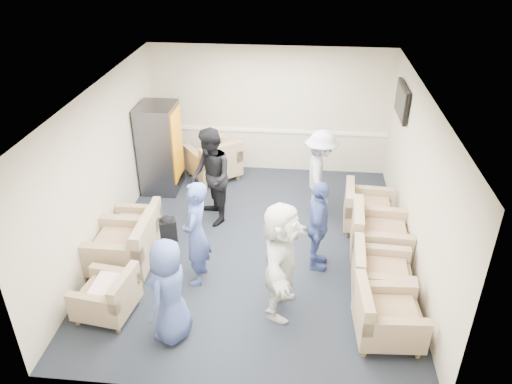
# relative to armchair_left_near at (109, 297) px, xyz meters

# --- Properties ---
(floor) EXTENTS (6.00, 6.00, 0.00)m
(floor) POSITION_rel_armchair_left_near_xyz_m (1.87, 1.82, -0.30)
(floor) COLOR black
(floor) RESTS_ON ground
(ceiling) EXTENTS (6.00, 6.00, 0.00)m
(ceiling) POSITION_rel_armchair_left_near_xyz_m (1.87, 1.82, 2.40)
(ceiling) COLOR white
(ceiling) RESTS_ON back_wall
(back_wall) EXTENTS (5.00, 0.02, 2.70)m
(back_wall) POSITION_rel_armchair_left_near_xyz_m (1.87, 4.82, 1.05)
(back_wall) COLOR beige
(back_wall) RESTS_ON floor
(front_wall) EXTENTS (5.00, 0.02, 2.70)m
(front_wall) POSITION_rel_armchair_left_near_xyz_m (1.87, -1.18, 1.05)
(front_wall) COLOR beige
(front_wall) RESTS_ON floor
(left_wall) EXTENTS (0.02, 6.00, 2.70)m
(left_wall) POSITION_rel_armchair_left_near_xyz_m (-0.63, 1.82, 1.05)
(left_wall) COLOR beige
(left_wall) RESTS_ON floor
(right_wall) EXTENTS (0.02, 6.00, 2.70)m
(right_wall) POSITION_rel_armchair_left_near_xyz_m (4.37, 1.82, 1.05)
(right_wall) COLOR beige
(right_wall) RESTS_ON floor
(chair_rail) EXTENTS (4.98, 0.04, 0.06)m
(chair_rail) POSITION_rel_armchair_left_near_xyz_m (1.87, 4.80, 0.60)
(chair_rail) COLOR white
(chair_rail) RESTS_ON back_wall
(tv) EXTENTS (0.10, 1.00, 0.58)m
(tv) POSITION_rel_armchair_left_near_xyz_m (4.30, 3.62, 1.75)
(tv) COLOR black
(tv) RESTS_ON right_wall
(armchair_left_near) EXTENTS (0.85, 0.85, 0.60)m
(armchair_left_near) POSITION_rel_armchair_left_near_xyz_m (0.00, 0.00, 0.00)
(armchair_left_near) COLOR #917A5E
(armchair_left_near) RESTS_ON floor
(armchair_left_mid) EXTENTS (0.96, 0.96, 0.76)m
(armchair_left_mid) POSITION_rel_armchair_left_near_xyz_m (-0.10, 1.04, 0.08)
(armchair_left_mid) COLOR #917A5E
(armchair_left_mid) RESTS_ON floor
(armchair_left_far) EXTENTS (0.79, 0.79, 0.61)m
(armchair_left_far) POSITION_rel_armchair_left_near_xyz_m (-0.12, 1.73, 0.00)
(armchair_left_far) COLOR #917A5E
(armchair_left_far) RESTS_ON floor
(armchair_right_near) EXTENTS (0.90, 0.90, 0.68)m
(armchair_right_near) POSITION_rel_armchair_left_near_xyz_m (3.75, -0.07, 0.04)
(armchair_right_near) COLOR #917A5E
(armchair_right_near) RESTS_ON floor
(armchair_right_midnear) EXTENTS (0.89, 0.89, 0.68)m
(armchair_right_midnear) POSITION_rel_armchair_left_near_xyz_m (3.77, 0.79, 0.04)
(armchair_right_midnear) COLOR #917A5E
(armchair_right_midnear) RESTS_ON floor
(armchair_right_midfar) EXTENTS (0.99, 0.99, 0.75)m
(armchair_right_midfar) POSITION_rel_armchair_left_near_xyz_m (3.85, 1.76, 0.07)
(armchair_right_midfar) COLOR #917A5E
(armchair_right_midfar) RESTS_ON floor
(armchair_right_far) EXTENTS (0.91, 0.91, 0.69)m
(armchair_right_far) POSITION_rel_armchair_left_near_xyz_m (3.75, 2.62, 0.04)
(armchair_right_far) COLOR #917A5E
(armchair_right_far) RESTS_ON floor
(armchair_corner) EXTENTS (1.32, 1.32, 0.75)m
(armchair_corner) POSITION_rel_armchair_left_near_xyz_m (0.75, 4.24, 0.08)
(armchair_corner) COLOR #917A5E
(armchair_corner) RESTS_ON floor
(vending_machine) EXTENTS (0.73, 0.84, 1.78)m
(vending_machine) POSITION_rel_armchair_left_near_xyz_m (-0.23, 3.72, 0.59)
(vending_machine) COLOR #4B4B52
(vending_machine) RESTS_ON floor
(backpack) EXTENTS (0.37, 0.32, 0.52)m
(backpack) POSITION_rel_armchair_left_near_xyz_m (0.35, 1.81, -0.03)
(backpack) COLOR black
(backpack) RESTS_ON floor
(pillow) EXTENTS (0.39, 0.51, 0.14)m
(pillow) POSITION_rel_armchair_left_near_xyz_m (-0.00, 0.01, 0.17)
(pillow) COLOR white
(pillow) RESTS_ON armchair_left_near
(person_front_left) EXTENTS (0.68, 0.85, 1.51)m
(person_front_left) POSITION_rel_armchair_left_near_xyz_m (0.97, -0.31, 0.45)
(person_front_left) COLOR #3A4B8C
(person_front_left) RESTS_ON floor
(person_mid_left) EXTENTS (0.42, 0.63, 1.68)m
(person_mid_left) POSITION_rel_armchair_left_near_xyz_m (1.08, 0.88, 0.54)
(person_mid_left) COLOR #3A4B8C
(person_mid_left) RESTS_ON floor
(person_back_left) EXTENTS (0.99, 1.08, 1.79)m
(person_back_left) POSITION_rel_armchair_left_near_xyz_m (0.99, 2.57, 0.60)
(person_back_left) COLOR black
(person_back_left) RESTS_ON floor
(person_back_right) EXTENTS (0.67, 1.10, 1.66)m
(person_back_right) POSITION_rel_armchair_left_near_xyz_m (2.92, 3.01, 0.53)
(person_back_right) COLOR silver
(person_back_right) RESTS_ON floor
(person_mid_right) EXTENTS (0.43, 0.91, 1.51)m
(person_mid_right) POSITION_rel_armchair_left_near_xyz_m (2.88, 1.39, 0.46)
(person_mid_right) COLOR #3A4B8C
(person_mid_right) RESTS_ON floor
(person_front_right) EXTENTS (0.71, 1.66, 1.74)m
(person_front_right) POSITION_rel_armchair_left_near_xyz_m (2.36, 0.34, 0.57)
(person_front_right) COLOR silver
(person_front_right) RESTS_ON floor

